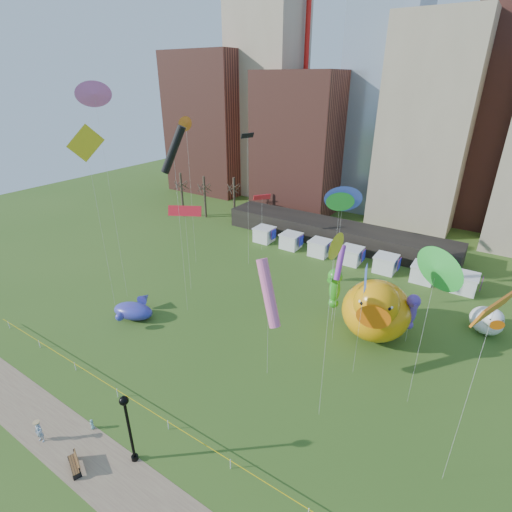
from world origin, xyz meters
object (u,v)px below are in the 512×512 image
Objects in this scene: small_duck at (488,320)px; lamppost at (128,422)px; toddler at (92,424)px; woman at (39,432)px; whale_inflatable at (134,310)px; big_duck at (376,308)px; seahorse_purple at (412,309)px; park_bench at (75,463)px; seahorse_green at (335,285)px.

small_duck is 36.42m from lamppost.
lamppost reaches higher than toddler.
woman is at bearing -150.68° from small_duck.
whale_inflatable is 18.93m from lamppost.
lamppost is (14.22, -12.19, 2.76)m from whale_inflatable.
woman is at bearing -115.31° from toddler.
small_duck is (9.83, 7.19, -1.81)m from big_duck.
seahorse_purple is 2.94× the size of park_bench.
woman reaches higher than park_bench.
whale_inflatable is (-19.00, -11.56, -3.63)m from seahorse_green.
lamppost is (-4.78, -23.75, -0.88)m from seahorse_green.
seahorse_purple is 33.84m from woman.
woman is at bearing -80.73° from whale_inflatable.
seahorse_purple reaches higher than woman.
seahorse_purple reaches higher than small_duck.
seahorse_purple is 3.06× the size of woman.
woman is at bearing -133.35° from big_duck.
seahorse_purple is at bearing 82.41° from park_bench.
whale_inflatable is at bearing -165.57° from big_duck.
big_duck is 3.35m from seahorse_purple.
big_duck reaches higher than small_duck.
toddler is (9.39, -12.19, -0.49)m from whale_inflatable.
toddler is at bearing 35.04° from woman.
toddler is at bearing -103.93° from seahorse_green.
small_duck is at bearing 57.93° from lamppost.
seahorse_green is 24.24m from lamppost.
toddler is (-17.46, -24.56, -3.47)m from seahorse_purple.
big_duck is 12.31m from small_duck.
toddler is at bearing -150.65° from small_duck.
park_bench is at bearing -136.60° from lamppost.
big_duck reaches higher than woman.
lamppost is 5.82m from toddler.
big_duck is 1.84× the size of seahorse_purple.
big_duck is at bearing 68.14° from lamppost.
whale_inflatable is at bearing 99.04° from woman.
toddler is at bearing -68.67° from whale_inflatable.
lamppost is (-19.30, -30.81, 2.13)m from small_duck.
small_duck is at bearing 35.38° from woman.
whale_inflatable is at bearing 139.40° from lamppost.
lamppost is at bearing -144.64° from small_duck.
toddler is (-9.61, -23.75, -4.12)m from seahorse_green.
lamppost reaches higher than woman.
small_duck is at bearing 34.03° from seahorse_green.
park_bench is (-12.35, -26.33, -2.88)m from big_duck.
big_duck is 1.69× the size of lamppost.
whale_inflatable is (-23.69, -11.42, -2.44)m from big_duck.
big_duck is at bearing 41.45° from woman.
big_duck is 26.42m from whale_inflatable.
small_duck is 0.81× the size of lamppost.
small_duck is at bearing 12.77° from whale_inflatable.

